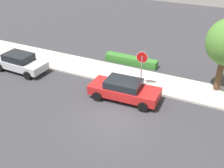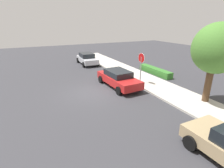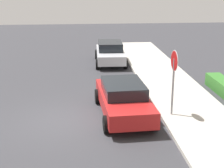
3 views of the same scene
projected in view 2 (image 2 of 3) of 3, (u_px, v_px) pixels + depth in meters
The scene contains 7 objects.
ground_plane at pixel (94, 92), 13.36m from camera, with size 60.00×60.00×0.00m, color #38383D.
sidewalk_curb at pixel (149, 82), 15.47m from camera, with size 32.00×2.90×0.14m, color beige.
stop_sign at pixel (141, 63), 14.36m from camera, with size 0.81×0.08×2.71m.
parked_car_red at pixel (118, 78), 14.34m from camera, with size 4.60×2.16×1.37m.
parked_car_silver at pixel (87, 59), 21.99m from camera, with size 4.24×2.03×1.40m.
street_tree_near_corner at pixel (217, 49), 10.26m from camera, with size 2.88×2.88×5.11m.
front_yard_hedge at pixel (155, 71), 18.00m from camera, with size 4.38×0.74×0.62m.
Camera 2 is at (11.75, -4.14, 5.08)m, focal length 28.00 mm.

